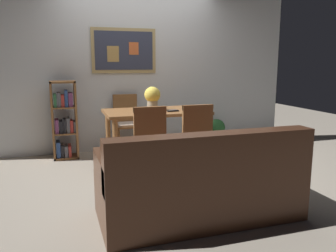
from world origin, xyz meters
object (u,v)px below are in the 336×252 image
at_px(leather_couch, 201,185).
at_px(tv_remote, 173,111).
at_px(dining_chair_far_left, 126,119).
at_px(bookshelf, 64,121).
at_px(dining_table, 156,118).
at_px(dining_chair_near_left, 148,137).
at_px(dining_chair_near_right, 194,134).
at_px(potted_ivy, 217,131).
at_px(flower_vase, 152,97).

distance_m(leather_couch, tv_remote, 1.71).
bearing_deg(dining_chair_far_left, bookshelf, -175.86).
relative_size(dining_table, dining_chair_near_left, 1.54).
distance_m(dining_table, tv_remote, 0.30).
xyz_separation_m(dining_chair_near_right, tv_remote, (-0.10, 0.52, 0.22)).
bearing_deg(potted_ivy, dining_chair_near_right, -125.12).
height_order(dining_chair_near_left, tv_remote, dining_chair_near_left).
distance_m(dining_chair_near_right, dining_chair_near_left, 0.59).
distance_m(dining_chair_near_right, bookshelf, 2.02).
xyz_separation_m(dining_chair_near_right, leather_couch, (-0.39, -1.11, -0.22)).
xyz_separation_m(potted_ivy, tv_remote, (-1.09, -0.89, 0.51)).
height_order(dining_table, leather_couch, leather_couch).
distance_m(bookshelf, potted_ivy, 2.51).
bearing_deg(dining_chair_near_left, dining_chair_far_left, 89.28).
distance_m(dining_table, leather_couch, 1.85).
distance_m(bookshelf, flower_vase, 1.38).
distance_m(bookshelf, tv_remote, 1.64).
bearing_deg(flower_vase, bookshelf, 151.79).
relative_size(leather_couch, tv_remote, 11.28).
relative_size(dining_chair_far_left, bookshelf, 0.80).
height_order(dining_chair_near_left, leather_couch, dining_chair_near_left).
xyz_separation_m(dining_chair_near_left, bookshelf, (-0.92, 1.34, 0.01)).
bearing_deg(dining_table, dining_chair_far_left, 111.37).
bearing_deg(dining_table, tv_remote, -45.57).
bearing_deg(bookshelf, potted_ivy, 1.38).
distance_m(dining_chair_near_left, potted_ivy, 2.13).
distance_m(leather_couch, flower_vase, 1.93).
bearing_deg(dining_chair_near_right, dining_chair_far_left, 111.82).
height_order(dining_chair_far_left, dining_chair_near_left, same).
height_order(bookshelf, flower_vase, bookshelf).
relative_size(bookshelf, tv_remote, 7.17).
xyz_separation_m(dining_table, dining_chair_near_right, (0.29, -0.71, -0.11)).
bearing_deg(dining_chair_near_left, leather_couch, -79.79).
bearing_deg(dining_chair_near_right, potted_ivy, 54.88).
relative_size(dining_table, dining_chair_near_right, 1.54).
bearing_deg(dining_table, potted_ivy, 28.62).
relative_size(dining_table, dining_chair_far_left, 1.54).
bearing_deg(bookshelf, flower_vase, -28.21).
distance_m(dining_table, flower_vase, 0.30).
bearing_deg(dining_table, bookshelf, 152.16).
relative_size(dining_chair_near_left, leather_couch, 0.51).
xyz_separation_m(dining_chair_far_left, leather_couch, (0.18, -2.52, -0.22)).
xyz_separation_m(dining_table, tv_remote, (0.19, -0.19, 0.12)).
bearing_deg(leather_couch, tv_remote, 80.10).
bearing_deg(potted_ivy, bookshelf, -178.62).
height_order(leather_couch, flower_vase, flower_vase).
distance_m(potted_ivy, flower_vase, 1.64).
bearing_deg(dining_chair_far_left, flower_vase, -71.30).
height_order(bookshelf, tv_remote, bookshelf).
distance_m(dining_chair_near_left, bookshelf, 1.63).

